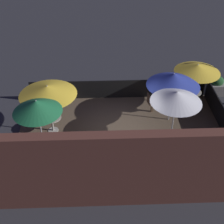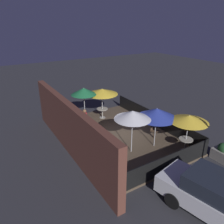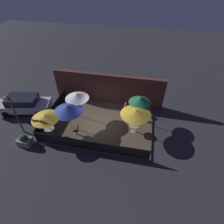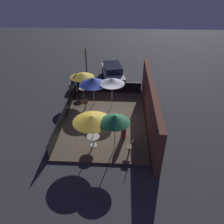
{
  "view_description": "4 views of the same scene",
  "coord_description": "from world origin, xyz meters",
  "px_view_note": "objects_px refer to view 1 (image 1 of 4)",
  "views": [
    {
      "loc": [
        0.78,
        9.79,
        8.6
      ],
      "look_at": [
        0.41,
        0.02,
        1.39
      ],
      "focal_mm": 50.0,
      "sensor_mm": 36.0,
      "label": 1
    },
    {
      "loc": [
        -10.12,
        6.66,
        6.7
      ],
      "look_at": [
        0.91,
        -0.09,
        1.35
      ],
      "focal_mm": 35.0,
      "sensor_mm": 36.0,
      "label": 2
    },
    {
      "loc": [
        3.09,
        -10.24,
        10.38
      ],
      "look_at": [
        0.95,
        0.33,
        1.17
      ],
      "focal_mm": 28.0,
      "sensor_mm": 36.0,
      "label": 3
    },
    {
      "loc": [
        13.06,
        1.22,
        9.29
      ],
      "look_at": [
        0.58,
        0.55,
        1.14
      ],
      "focal_mm": 35.0,
      "sensor_mm": 36.0,
      "label": 4
    }
  ],
  "objects_px": {
    "patio_umbrella_0": "(198,68)",
    "patio_umbrella_1": "(48,90)",
    "dining_table_0": "(193,95)",
    "patio_umbrella_2": "(37,106)",
    "patio_umbrella_3": "(176,97)",
    "patio_chair_0": "(151,102)",
    "patio_umbrella_4": "(174,80)",
    "planter_box": "(216,86)",
    "patio_chair_1": "(29,160)",
    "dining_table_1": "(52,120)",
    "patron_0": "(72,149)"
  },
  "relations": [
    {
      "from": "patio_chair_0",
      "to": "patio_chair_1",
      "type": "relative_size",
      "value": 0.99
    },
    {
      "from": "dining_table_0",
      "to": "patio_chair_1",
      "type": "bearing_deg",
      "value": 29.76
    },
    {
      "from": "patio_umbrella_1",
      "to": "patio_umbrella_4",
      "type": "relative_size",
      "value": 0.98
    },
    {
      "from": "planter_box",
      "to": "dining_table_1",
      "type": "bearing_deg",
      "value": 19.78
    },
    {
      "from": "patio_umbrella_0",
      "to": "patio_umbrella_1",
      "type": "distance_m",
      "value": 6.51
    },
    {
      "from": "patio_umbrella_0",
      "to": "dining_table_1",
      "type": "distance_m",
      "value": 6.66
    },
    {
      "from": "patron_0",
      "to": "planter_box",
      "type": "distance_m",
      "value": 8.29
    },
    {
      "from": "patio_chair_1",
      "to": "patio_chair_0",
      "type": "bearing_deg",
      "value": -40.75
    },
    {
      "from": "patio_umbrella_0",
      "to": "patio_umbrella_4",
      "type": "relative_size",
      "value": 0.92
    },
    {
      "from": "patio_umbrella_1",
      "to": "dining_table_0",
      "type": "bearing_deg",
      "value": -165.22
    },
    {
      "from": "patio_umbrella_2",
      "to": "patio_chair_0",
      "type": "height_order",
      "value": "patio_umbrella_2"
    },
    {
      "from": "dining_table_1",
      "to": "patio_umbrella_2",
      "type": "bearing_deg",
      "value": 82.21
    },
    {
      "from": "patio_chair_1",
      "to": "patron_0",
      "type": "bearing_deg",
      "value": -60.4
    },
    {
      "from": "patio_umbrella_1",
      "to": "dining_table_1",
      "type": "xyz_separation_m",
      "value": [
        0.0,
        -0.0,
        -1.46
      ]
    },
    {
      "from": "patio_umbrella_1",
      "to": "patron_0",
      "type": "bearing_deg",
      "value": 117.2
    },
    {
      "from": "patio_chair_1",
      "to": "planter_box",
      "type": "distance_m",
      "value": 9.78
    },
    {
      "from": "patron_0",
      "to": "patio_umbrella_4",
      "type": "bearing_deg",
      "value": 139.35
    },
    {
      "from": "patio_umbrella_0",
      "to": "patio_umbrella_1",
      "type": "bearing_deg",
      "value": 14.78
    },
    {
      "from": "patio_umbrella_2",
      "to": "patron_0",
      "type": "bearing_deg",
      "value": 155.34
    },
    {
      "from": "patio_umbrella_4",
      "to": "planter_box",
      "type": "relative_size",
      "value": 2.31
    },
    {
      "from": "dining_table_0",
      "to": "planter_box",
      "type": "xyz_separation_m",
      "value": [
        -1.5,
        -1.14,
        -0.28
      ]
    },
    {
      "from": "patio_umbrella_4",
      "to": "patio_chair_0",
      "type": "bearing_deg",
      "value": -39.6
    },
    {
      "from": "patio_umbrella_0",
      "to": "patio_umbrella_3",
      "type": "distance_m",
      "value": 2.95
    },
    {
      "from": "patio_umbrella_1",
      "to": "dining_table_0",
      "type": "distance_m",
      "value": 6.67
    },
    {
      "from": "planter_box",
      "to": "dining_table_0",
      "type": "bearing_deg",
      "value": 37.27
    },
    {
      "from": "dining_table_0",
      "to": "dining_table_1",
      "type": "bearing_deg",
      "value": 14.78
    },
    {
      "from": "dining_table_1",
      "to": "dining_table_0",
      "type": "bearing_deg",
      "value": -165.22
    },
    {
      "from": "dining_table_0",
      "to": "dining_table_1",
      "type": "height_order",
      "value": "dining_table_0"
    },
    {
      "from": "patio_umbrella_4",
      "to": "patio_umbrella_1",
      "type": "bearing_deg",
      "value": 6.6
    },
    {
      "from": "patio_umbrella_4",
      "to": "patron_0",
      "type": "relative_size",
      "value": 1.69
    },
    {
      "from": "patio_umbrella_0",
      "to": "patio_chair_1",
      "type": "xyz_separation_m",
      "value": [
        6.86,
        3.92,
        -1.41
      ]
    },
    {
      "from": "patio_umbrella_2",
      "to": "patio_chair_0",
      "type": "bearing_deg",
      "value": -150.79
    },
    {
      "from": "patio_umbrella_2",
      "to": "patio_umbrella_3",
      "type": "relative_size",
      "value": 1.01
    },
    {
      "from": "patio_umbrella_3",
      "to": "dining_table_1",
      "type": "distance_m",
      "value": 5.16
    },
    {
      "from": "patio_umbrella_0",
      "to": "planter_box",
      "type": "xyz_separation_m",
      "value": [
        -1.5,
        -1.14,
        -1.65
      ]
    },
    {
      "from": "patio_umbrella_2",
      "to": "patio_umbrella_4",
      "type": "bearing_deg",
      "value": -159.91
    },
    {
      "from": "patio_umbrella_4",
      "to": "dining_table_1",
      "type": "xyz_separation_m",
      "value": [
        5.02,
        0.58,
        -1.47
      ]
    },
    {
      "from": "patio_umbrella_0",
      "to": "patio_chair_0",
      "type": "relative_size",
      "value": 2.24
    },
    {
      "from": "patio_umbrella_2",
      "to": "patio_umbrella_3",
      "type": "height_order",
      "value": "patio_umbrella_2"
    },
    {
      "from": "dining_table_0",
      "to": "planter_box",
      "type": "relative_size",
      "value": 0.75
    },
    {
      "from": "patio_umbrella_0",
      "to": "patio_umbrella_2",
      "type": "bearing_deg",
      "value": 24.72
    },
    {
      "from": "patio_umbrella_4",
      "to": "planter_box",
      "type": "xyz_separation_m",
      "value": [
        -2.78,
        -2.22,
        -1.74
      ]
    },
    {
      "from": "patron_0",
      "to": "dining_table_0",
      "type": "bearing_deg",
      "value": 141.84
    },
    {
      "from": "dining_table_0",
      "to": "patio_chair_1",
      "type": "xyz_separation_m",
      "value": [
        6.86,
        3.92,
        -0.04
      ]
    },
    {
      "from": "patio_umbrella_2",
      "to": "planter_box",
      "type": "bearing_deg",
      "value": -152.66
    },
    {
      "from": "patio_umbrella_1",
      "to": "patio_chair_0",
      "type": "height_order",
      "value": "patio_umbrella_1"
    },
    {
      "from": "patio_chair_0",
      "to": "patio_umbrella_2",
      "type": "bearing_deg",
      "value": -164.29
    },
    {
      "from": "patron_0",
      "to": "patio_umbrella_2",
      "type": "bearing_deg",
      "value": -95.99
    },
    {
      "from": "dining_table_0",
      "to": "patio_umbrella_1",
      "type": "bearing_deg",
      "value": 14.78
    },
    {
      "from": "patio_umbrella_1",
      "to": "patio_chair_1",
      "type": "xyz_separation_m",
      "value": [
        0.56,
        2.26,
        -1.49
      ]
    }
  ]
}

